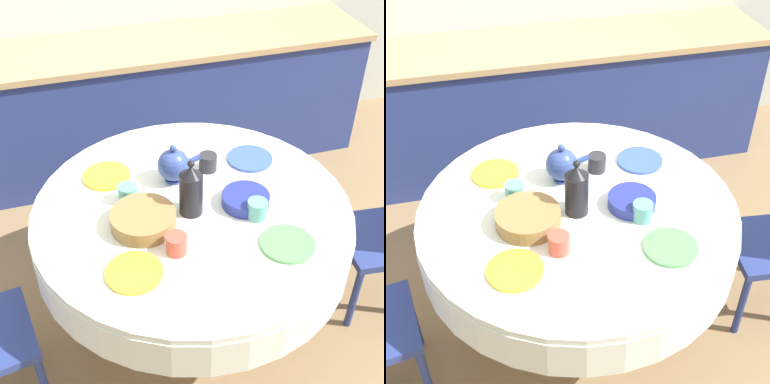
# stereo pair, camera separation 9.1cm
# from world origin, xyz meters

# --- Properties ---
(ground_plane) EXTENTS (12.00, 12.00, 0.00)m
(ground_plane) POSITION_xyz_m (0.00, 0.00, 0.00)
(ground_plane) COLOR #8E704C
(kitchen_counter) EXTENTS (3.24, 0.64, 0.89)m
(kitchen_counter) POSITION_xyz_m (0.00, 1.50, 0.45)
(kitchen_counter) COLOR navy
(kitchen_counter) RESTS_ON ground_plane
(dining_table) EXTENTS (1.39, 1.39, 0.78)m
(dining_table) POSITION_xyz_m (0.00, 0.00, 0.66)
(dining_table) COLOR tan
(dining_table) RESTS_ON ground_plane
(plate_near_left) EXTENTS (0.22, 0.22, 0.01)m
(plate_near_left) POSITION_xyz_m (-0.32, -0.31, 0.79)
(plate_near_left) COLOR yellow
(plate_near_left) RESTS_ON dining_table
(cup_near_left) EXTENTS (0.08, 0.08, 0.08)m
(cup_near_left) POSITION_xyz_m (-0.14, -0.25, 0.82)
(cup_near_left) COLOR #CC4C3D
(cup_near_left) RESTS_ON dining_table
(plate_near_right) EXTENTS (0.22, 0.22, 0.01)m
(plate_near_right) POSITION_xyz_m (0.29, -0.34, 0.79)
(plate_near_right) COLOR #5BA85B
(plate_near_right) RESTS_ON dining_table
(cup_near_right) EXTENTS (0.08, 0.08, 0.08)m
(cup_near_right) POSITION_xyz_m (0.24, -0.14, 0.82)
(cup_near_right) COLOR #5BA39E
(cup_near_right) RESTS_ON dining_table
(plate_far_left) EXTENTS (0.22, 0.22, 0.01)m
(plate_far_left) POSITION_xyz_m (-0.32, 0.31, 0.79)
(plate_far_left) COLOR yellow
(plate_far_left) RESTS_ON dining_table
(cup_far_left) EXTENTS (0.08, 0.08, 0.08)m
(cup_far_left) POSITION_xyz_m (-0.26, 0.11, 0.82)
(cup_far_left) COLOR #5BA39E
(cup_far_left) RESTS_ON dining_table
(plate_far_right) EXTENTS (0.22, 0.22, 0.01)m
(plate_far_right) POSITION_xyz_m (0.37, 0.25, 0.79)
(plate_far_right) COLOR #3856AD
(plate_far_right) RESTS_ON dining_table
(cup_far_right) EXTENTS (0.08, 0.08, 0.08)m
(cup_far_right) POSITION_xyz_m (0.15, 0.24, 0.82)
(cup_far_right) COLOR #28282D
(cup_far_right) RESTS_ON dining_table
(coffee_carafe) EXTENTS (0.10, 0.10, 0.26)m
(coffee_carafe) POSITION_xyz_m (-0.01, -0.03, 0.89)
(coffee_carafe) COLOR black
(coffee_carafe) RESTS_ON dining_table
(teapot) EXTENTS (0.20, 0.15, 0.19)m
(teapot) POSITION_xyz_m (-0.02, 0.20, 0.86)
(teapot) COLOR #33478E
(teapot) RESTS_ON dining_table
(bread_basket) EXTENTS (0.27, 0.27, 0.07)m
(bread_basket) POSITION_xyz_m (-0.23, -0.06, 0.81)
(bread_basket) COLOR olive
(bread_basket) RESTS_ON dining_table
(fruit_bowl) EXTENTS (0.21, 0.21, 0.05)m
(fruit_bowl) POSITION_xyz_m (0.23, -0.05, 0.80)
(fruit_bowl) COLOR navy
(fruit_bowl) RESTS_ON dining_table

